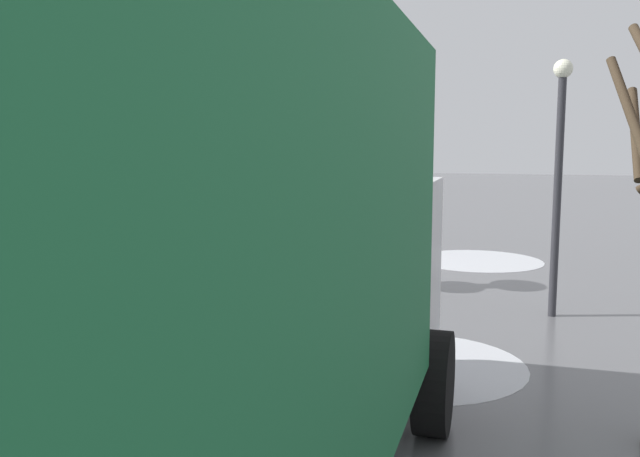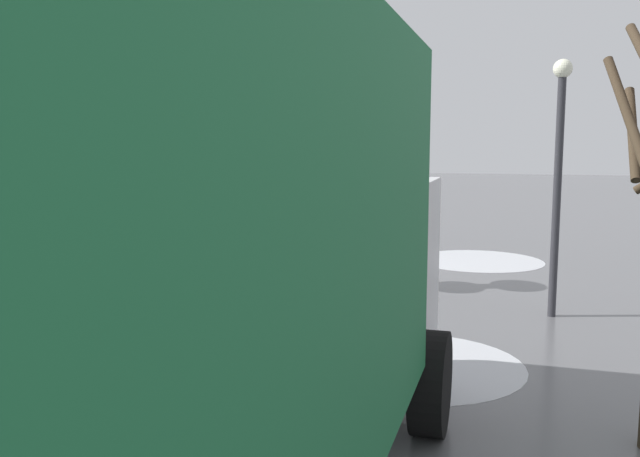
{
  "view_description": "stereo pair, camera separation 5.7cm",
  "coord_description": "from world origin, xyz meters",
  "px_view_note": "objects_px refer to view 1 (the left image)",
  "views": [
    {
      "loc": [
        -3.09,
        12.43,
        2.66
      ],
      "look_at": [
        0.14,
        0.6,
        1.05
      ],
      "focal_mm": 37.24,
      "sensor_mm": 36.0,
      "label": 1
    },
    {
      "loc": [
        -3.14,
        12.42,
        2.66
      ],
      "look_at": [
        0.14,
        0.6,
        1.05
      ],
      "focal_mm": 37.24,
      "sensor_mm": 36.0,
      "label": 2
    }
  ],
  "objects_px": {
    "cargo_van_parked_right": "(203,206)",
    "shopping_cart_vendor": "(345,250)",
    "bare_tree_far": "(260,295)",
    "street_lamp": "(559,161)",
    "pedestrian_black_side": "(326,202)",
    "box_truck_background": "(132,285)",
    "hand_dolly_boxes": "(312,247)",
    "pedestrian_pink_side": "(395,201)"
  },
  "relations": [
    {
      "from": "cargo_van_parked_right",
      "to": "shopping_cart_vendor",
      "type": "distance_m",
      "value": 4.26
    },
    {
      "from": "shopping_cart_vendor",
      "to": "bare_tree_far",
      "type": "height_order",
      "value": "bare_tree_far"
    },
    {
      "from": "street_lamp",
      "to": "shopping_cart_vendor",
      "type": "bearing_deg",
      "value": -26.66
    },
    {
      "from": "shopping_cart_vendor",
      "to": "pedestrian_black_side",
      "type": "relative_size",
      "value": 0.49
    },
    {
      "from": "pedestrian_black_side",
      "to": "street_lamp",
      "type": "distance_m",
      "value": 4.05
    },
    {
      "from": "shopping_cart_vendor",
      "to": "street_lamp",
      "type": "relative_size",
      "value": 0.27
    },
    {
      "from": "box_truck_background",
      "to": "hand_dolly_boxes",
      "type": "relative_size",
      "value": 6.3
    },
    {
      "from": "box_truck_background",
      "to": "shopping_cart_vendor",
      "type": "bearing_deg",
      "value": -83.47
    },
    {
      "from": "hand_dolly_boxes",
      "to": "pedestrian_pink_side",
      "type": "xyz_separation_m",
      "value": [
        -1.77,
        0.67,
        1.02
      ]
    },
    {
      "from": "hand_dolly_boxes",
      "to": "pedestrian_black_side",
      "type": "height_order",
      "value": "pedestrian_black_side"
    },
    {
      "from": "shopping_cart_vendor",
      "to": "hand_dolly_boxes",
      "type": "relative_size",
      "value": 0.79
    },
    {
      "from": "cargo_van_parked_right",
      "to": "box_truck_background",
      "type": "height_order",
      "value": "box_truck_background"
    },
    {
      "from": "pedestrian_black_side",
      "to": "bare_tree_far",
      "type": "xyz_separation_m",
      "value": [
        -1.69,
        7.95,
        0.19
      ]
    },
    {
      "from": "hand_dolly_boxes",
      "to": "cargo_van_parked_right",
      "type": "bearing_deg",
      "value": -26.27
    },
    {
      "from": "hand_dolly_boxes",
      "to": "pedestrian_black_side",
      "type": "bearing_deg",
      "value": 117.9
    },
    {
      "from": "shopping_cart_vendor",
      "to": "street_lamp",
      "type": "xyz_separation_m",
      "value": [
        -3.69,
        1.85,
        1.8
      ]
    },
    {
      "from": "bare_tree_far",
      "to": "street_lamp",
      "type": "distance_m",
      "value": 7.33
    },
    {
      "from": "cargo_van_parked_right",
      "to": "hand_dolly_boxes",
      "type": "relative_size",
      "value": 4.14
    },
    {
      "from": "hand_dolly_boxes",
      "to": "pedestrian_pink_side",
      "type": "distance_m",
      "value": 2.15
    },
    {
      "from": "pedestrian_pink_side",
      "to": "pedestrian_black_side",
      "type": "height_order",
      "value": "same"
    },
    {
      "from": "shopping_cart_vendor",
      "to": "street_lamp",
      "type": "height_order",
      "value": "street_lamp"
    },
    {
      "from": "pedestrian_pink_side",
      "to": "street_lamp",
      "type": "xyz_separation_m",
      "value": [
        -2.68,
        1.44,
        0.79
      ]
    },
    {
      "from": "pedestrian_black_side",
      "to": "bare_tree_far",
      "type": "relative_size",
      "value": 0.64
    },
    {
      "from": "shopping_cart_vendor",
      "to": "hand_dolly_boxes",
      "type": "height_order",
      "value": "hand_dolly_boxes"
    },
    {
      "from": "hand_dolly_boxes",
      "to": "bare_tree_far",
      "type": "relative_size",
      "value": 0.39
    },
    {
      "from": "cargo_van_parked_right",
      "to": "street_lamp",
      "type": "height_order",
      "value": "street_lamp"
    },
    {
      "from": "bare_tree_far",
      "to": "hand_dolly_boxes",
      "type": "bearing_deg",
      "value": -75.85
    },
    {
      "from": "cargo_van_parked_right",
      "to": "pedestrian_pink_side",
      "type": "xyz_separation_m",
      "value": [
        -4.83,
        2.18,
        0.41
      ]
    },
    {
      "from": "box_truck_background",
      "to": "bare_tree_far",
      "type": "relative_size",
      "value": 2.47
    },
    {
      "from": "shopping_cart_vendor",
      "to": "bare_tree_far",
      "type": "distance_m",
      "value": 9.04
    },
    {
      "from": "cargo_van_parked_right",
      "to": "shopping_cart_vendor",
      "type": "relative_size",
      "value": 5.21
    },
    {
      "from": "box_truck_background",
      "to": "bare_tree_far",
      "type": "xyz_separation_m",
      "value": [
        -0.45,
        -0.63,
        -0.17
      ]
    },
    {
      "from": "box_truck_background",
      "to": "shopping_cart_vendor",
      "type": "distance_m",
      "value": 9.62
    },
    {
      "from": "shopping_cart_vendor",
      "to": "bare_tree_far",
      "type": "bearing_deg",
      "value": 99.84
    },
    {
      "from": "pedestrian_black_side",
      "to": "bare_tree_far",
      "type": "height_order",
      "value": "bare_tree_far"
    },
    {
      "from": "pedestrian_pink_side",
      "to": "bare_tree_far",
      "type": "distance_m",
      "value": 8.43
    },
    {
      "from": "hand_dolly_boxes",
      "to": "pedestrian_black_side",
      "type": "distance_m",
      "value": 1.65
    },
    {
      "from": "box_truck_background",
      "to": "pedestrian_black_side",
      "type": "distance_m",
      "value": 8.67
    },
    {
      "from": "pedestrian_pink_side",
      "to": "pedestrian_black_side",
      "type": "relative_size",
      "value": 1.0
    },
    {
      "from": "hand_dolly_boxes",
      "to": "pedestrian_pink_side",
      "type": "height_order",
      "value": "pedestrian_pink_side"
    },
    {
      "from": "bare_tree_far",
      "to": "cargo_van_parked_right",
      "type": "bearing_deg",
      "value": -63.21
    },
    {
      "from": "box_truck_background",
      "to": "bare_tree_far",
      "type": "distance_m",
      "value": 0.79
    }
  ]
}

